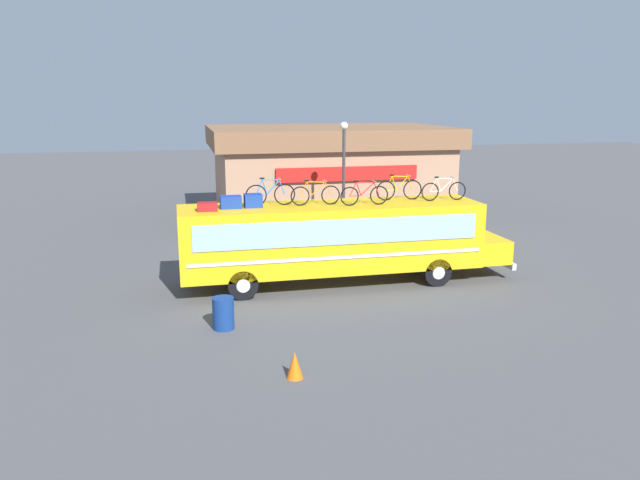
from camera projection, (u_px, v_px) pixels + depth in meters
The scene contains 14 objects.
ground_plane at pixel (331, 283), 22.46m from camera, with size 120.00×120.00×0.00m, color #4C4C4F.
bus at pixel (338, 237), 22.13m from camera, with size 11.94×2.54×2.88m.
luggage_bag_1 at pixel (207, 207), 20.55m from camera, with size 0.65×0.43×0.28m, color maroon.
luggage_bag_2 at pixel (231, 202), 21.06m from camera, with size 0.70×0.54×0.41m, color #193899.
luggage_bag_3 at pixel (253, 201), 21.26m from camera, with size 0.59×0.55×0.45m, color #193899.
rooftop_bicycle_1 at pixel (270, 194), 21.50m from camera, with size 1.73×0.44×0.98m.
rooftop_bicycle_2 at pixel (315, 194), 21.61m from camera, with size 1.75×0.44×0.89m.
rooftop_bicycle_3 at pixel (364, 195), 21.59m from camera, with size 1.73×0.44×0.88m.
rooftop_bicycle_4 at pixel (399, 189), 22.68m from camera, with size 1.75×0.44×0.95m.
rooftop_bicycle_5 at pixel (444, 190), 22.57m from camera, with size 1.72×0.44×0.88m.
roadside_building at pixel (328, 170), 35.03m from camera, with size 13.06×8.60×4.94m.
trash_bin at pixel (223, 313), 17.99m from camera, with size 0.62×0.62×0.94m, color navy.
traffic_cone at pixel (295, 365), 14.85m from camera, with size 0.39×0.39×0.66m, color orange.
street_lamp at pixel (344, 169), 27.83m from camera, with size 0.35×0.35×5.49m.
Camera 1 is at (-5.21, -20.90, 6.56)m, focal length 35.05 mm.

